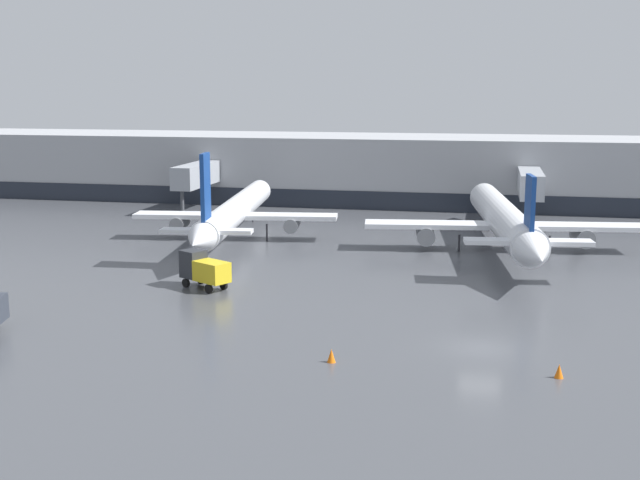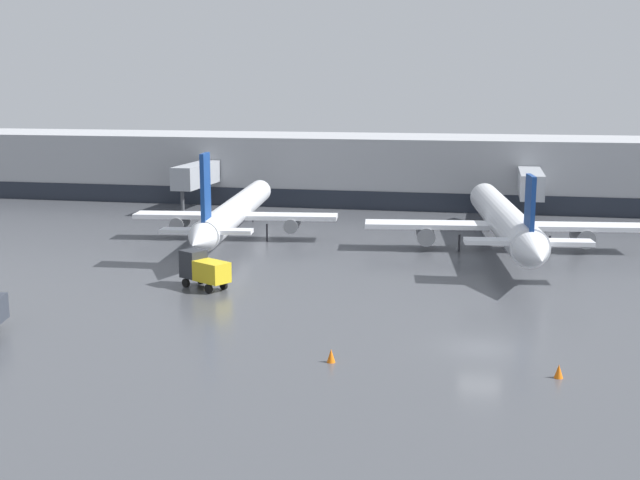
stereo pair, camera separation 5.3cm
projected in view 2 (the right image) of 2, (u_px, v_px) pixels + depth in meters
name	position (u px, v px, depth m)	size (l,w,h in m)	color
ground_plane	(480.00, 348.00, 48.30)	(320.00, 320.00, 0.00)	#424449
terminal_building	(488.00, 171.00, 106.96)	(160.00, 27.83, 9.00)	#9EA0A5
parked_jet_0	(235.00, 211.00, 82.55)	(21.18, 37.86, 9.99)	silver
parked_jet_2	(504.00, 220.00, 76.84)	(26.80, 38.70, 8.71)	silver
service_truck_1	(203.00, 269.00, 62.51)	(4.60, 3.58, 2.88)	gold
traffic_cone_0	(331.00, 356.00, 45.78)	(0.49, 0.49, 0.79)	orange
traffic_cone_4	(559.00, 371.00, 43.30)	(0.48, 0.48, 0.77)	orange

